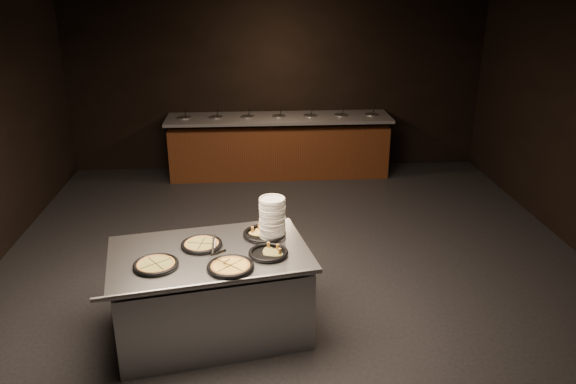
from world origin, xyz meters
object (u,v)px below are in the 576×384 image
serving_counter (212,294)px  pan_cheese_whole (202,244)px  plate_stack (272,218)px  pan_veggie_whole (156,265)px

serving_counter → pan_cheese_whole: size_ratio=5.12×
plate_stack → pan_veggie_whole: plate_stack is taller
plate_stack → pan_cheese_whole: 0.70m
plate_stack → pan_cheese_whole: size_ratio=1.03×
serving_counter → plate_stack: plate_stack is taller
plate_stack → pan_veggie_whole: (-1.02, -0.52, -0.18)m
serving_counter → pan_veggie_whole: 0.68m
serving_counter → plate_stack: size_ratio=4.98×
pan_cheese_whole → plate_stack: bearing=13.2°
serving_counter → pan_cheese_whole: pan_cheese_whole is taller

